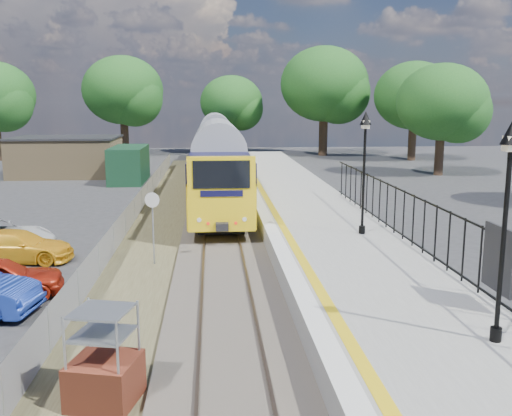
{
  "coord_description": "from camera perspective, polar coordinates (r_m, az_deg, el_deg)",
  "views": [
    {
      "loc": [
        -0.37,
        -14.79,
        5.81
      ],
      "look_at": [
        1.23,
        5.71,
        2.0
      ],
      "focal_mm": 40.0,
      "sensor_mm": 36.0,
      "label": 1
    }
  ],
  "objects": [
    {
      "name": "track_bed",
      "position": [
        25.13,
        -4.58,
        -2.69
      ],
      "size": [
        5.9,
        80.0,
        0.29
      ],
      "color": "#473F38",
      "rests_on": "ground"
    },
    {
      "name": "ground",
      "position": [
        15.9,
        -2.86,
        -10.96
      ],
      "size": [
        120.0,
        120.0,
        0.0
      ],
      "primitive_type": "plane",
      "color": "#2D2D30",
      "rests_on": "ground"
    },
    {
      "name": "victorian_lamp_north",
      "position": [
        21.61,
        10.84,
        6.3
      ],
      "size": [
        0.44,
        0.44,
        4.6
      ],
      "color": "black",
      "rests_on": "platform"
    },
    {
      "name": "platform_edge",
      "position": [
        23.45,
        1.78,
        -1.58
      ],
      "size": [
        0.9,
        70.0,
        0.01
      ],
      "color": "silver",
      "rests_on": "platform"
    },
    {
      "name": "victorian_lamp_south",
      "position": [
        12.38,
        23.92,
        2.57
      ],
      "size": [
        0.44,
        0.44,
        4.6
      ],
      "color": "black",
      "rests_on": "platform"
    },
    {
      "name": "speed_sign",
      "position": [
        20.64,
        -10.3,
        -0.84
      ],
      "size": [
        0.53,
        0.17,
        2.69
      ],
      "rotation": [
        0.0,
        0.0,
        -0.27
      ],
      "color": "#999EA3",
      "rests_on": "ground"
    },
    {
      "name": "tree_line",
      "position": [
        56.83,
        -2.73,
        11.29
      ],
      "size": [
        56.8,
        43.8,
        11.88
      ],
      "color": "#332319",
      "rests_on": "ground"
    },
    {
      "name": "platform",
      "position": [
        23.86,
        6.71,
        -2.56
      ],
      "size": [
        5.0,
        70.0,
        0.9
      ],
      "primitive_type": "cube",
      "color": "gray",
      "rests_on": "ground"
    },
    {
      "name": "wire_fence",
      "position": [
        27.56,
        -12.36,
        -0.65
      ],
      "size": [
        0.06,
        52.0,
        1.2
      ],
      "color": "#999EA3",
      "rests_on": "ground"
    },
    {
      "name": "outbuilding",
      "position": [
        47.39,
        -17.35,
        4.83
      ],
      "size": [
        10.8,
        10.1,
        3.12
      ],
      "color": "#947B53",
      "rests_on": "ground"
    },
    {
      "name": "car_yellow",
      "position": [
        22.85,
        -22.75,
        -3.56
      ],
      "size": [
        4.13,
        1.91,
        1.17
      ],
      "primitive_type": "imported",
      "rotation": [
        0.0,
        0.0,
        1.5
      ],
      "color": "gold",
      "rests_on": "ground"
    },
    {
      "name": "palisade_fence",
      "position": [
        18.81,
        17.25,
        -2.19
      ],
      "size": [
        0.12,
        26.0,
        2.0
      ],
      "color": "black",
      "rests_on": "platform"
    },
    {
      "name": "brick_plinth",
      "position": [
        11.73,
        -14.97,
        -14.39
      ],
      "size": [
        1.48,
        1.48,
        1.97
      ],
      "rotation": [
        0.0,
        0.0,
        -0.25
      ],
      "color": "brown",
      "rests_on": "ground"
    },
    {
      "name": "train",
      "position": [
        42.82,
        -3.97,
        5.83
      ],
      "size": [
        2.82,
        40.83,
        3.51
      ],
      "color": "yellow",
      "rests_on": "ground"
    }
  ]
}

